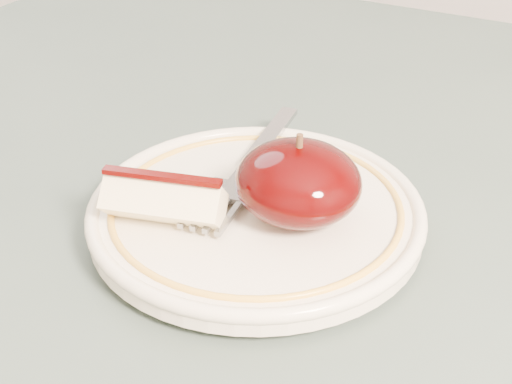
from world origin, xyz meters
The scene contains 5 objects.
table centered at (0.00, 0.00, 0.66)m, with size 0.90×0.90×0.75m.
plate centered at (0.03, -0.03, 0.76)m, with size 0.21×0.21×0.02m.
apple_half centered at (0.06, -0.03, 0.79)m, with size 0.08×0.07×0.06m.
apple_wedge centered at (-0.01, -0.07, 0.78)m, with size 0.08×0.05×0.03m.
fork centered at (0.01, 0.00, 0.77)m, with size 0.04×0.17×0.00m.
Camera 1 is at (0.21, -0.36, 1.01)m, focal length 50.00 mm.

